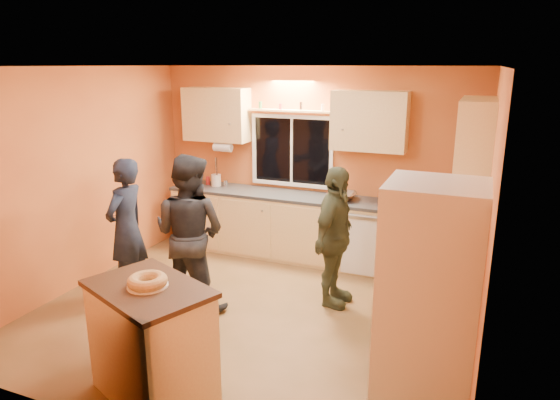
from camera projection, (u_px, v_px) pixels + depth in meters
The scene contains 14 objects.
ground at pixel (252, 312), 5.45m from camera, with size 4.50×4.50×0.00m, color brown.
room_shell at pixel (276, 161), 5.35m from camera, with size 4.54×4.04×2.61m.
back_counter at pixel (306, 228), 6.85m from camera, with size 4.23×0.62×0.90m.
right_counter at pixel (446, 285), 5.07m from camera, with size 0.62×1.84×0.90m.
refrigerator at pixel (429, 297), 3.81m from camera, with size 0.72×0.70×1.80m, color silver.
island at pixel (152, 341), 3.98m from camera, with size 1.17×1.00×0.96m.
bundt_pastry at pixel (147, 281), 3.85m from camera, with size 0.31×0.31×0.09m, color tan.
person_left at pixel (126, 228), 5.69m from camera, with size 0.59×0.39×1.62m, color black.
person_center at pixel (190, 233), 5.36m from camera, with size 0.84×0.65×1.73m, color black.
person_right at pixel (335, 237), 5.46m from camera, with size 0.92×0.38×1.58m, color #363B26.
mixing_bowl at pixel (342, 196), 6.54m from camera, with size 0.39×0.39×0.10m, color #311B10.
utensil_crock at pixel (216, 180), 7.27m from camera, with size 0.14×0.14×0.17m, color silver.
potted_plant at pixel (455, 228), 4.96m from camera, with size 0.27×0.23×0.30m, color gray.
red_box at pixel (450, 246), 4.78m from camera, with size 0.16×0.12×0.07m, color #B1201B.
Camera 1 is at (2.16, -4.45, 2.62)m, focal length 32.00 mm.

